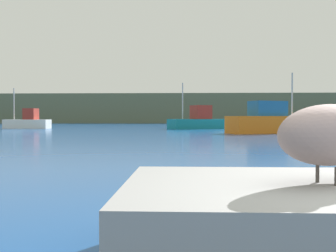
{
  "coord_description": "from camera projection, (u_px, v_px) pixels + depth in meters",
  "views": [
    {
      "loc": [
        -1.8,
        -2.91,
        1.24
      ],
      "look_at": [
        -2.81,
        20.94,
        0.69
      ],
      "focal_mm": 41.59,
      "sensor_mm": 36.0,
      "label": 1
    }
  ],
  "objects": [
    {
      "name": "fishing_boat_white",
      "position": [
        28.0,
        122.0,
        41.92
      ],
      "size": [
        5.1,
        1.97,
        4.37
      ],
      "rotation": [
        0.0,
        0.0,
        3.03
      ],
      "color": "white",
      "rests_on": "ground"
    },
    {
      "name": "pier_dock",
      "position": [
        331.0,
        227.0,
        3.16
      ],
      "size": [
        3.35,
        2.0,
        0.71
      ],
      "primitive_type": "cube",
      "color": "#949494",
      "rests_on": "ground"
    },
    {
      "name": "fishing_boat_teal",
      "position": [
        199.0,
        121.0,
        41.18
      ],
      "size": [
        6.78,
        4.95,
        4.8
      ],
      "rotation": [
        0.0,
        0.0,
        3.62
      ],
      "color": "teal",
      "rests_on": "ground"
    },
    {
      "name": "pelican",
      "position": [
        332.0,
        134.0,
        3.14
      ],
      "size": [
        1.31,
        1.04,
        0.9
      ],
      "rotation": [
        0.0,
        0.0,
        0.58
      ],
      "color": "gray",
      "rests_on": "pier_dock"
    },
    {
      "name": "fishing_boat_orange",
      "position": [
        270.0,
        121.0,
        29.98
      ],
      "size": [
        7.15,
        4.74,
        4.75
      ],
      "rotation": [
        0.0,
        0.0,
        0.43
      ],
      "color": "orange",
      "rests_on": "ground"
    },
    {
      "name": "hillside_backdrop",
      "position": [
        193.0,
        109.0,
        85.12
      ],
      "size": [
        140.0,
        16.36,
        6.02
      ],
      "primitive_type": "cube",
      "color": "#5B664C",
      "rests_on": "ground"
    }
  ]
}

